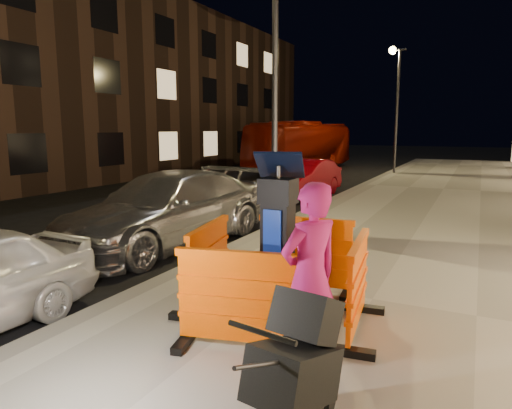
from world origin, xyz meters
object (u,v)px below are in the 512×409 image
at_px(barrier_front, 239,301).
at_px(barrier_kerbside, 209,264).
at_px(bus_doubledecker, 302,171).
at_px(man, 310,277).
at_px(barrier_bldgside, 357,286).
at_px(stroller, 293,367).
at_px(car_silver, 168,245).
at_px(parking_kiosk, 278,241).
at_px(car_red, 303,197).
at_px(barrier_back, 305,255).

height_order(barrier_front, barrier_kerbside, same).
distance_m(bus_doubledecker, man, 22.05).
distance_m(barrier_kerbside, barrier_bldgside, 1.90).
bearing_deg(man, stroller, 42.45).
bearing_deg(bus_doubledecker, car_silver, -75.52).
xyz_separation_m(parking_kiosk, car_red, (-3.45, 10.23, -1.08)).
relative_size(barrier_kerbside, man, 0.75).
bearing_deg(barrier_bldgside, barrier_kerbside, 83.37).
bearing_deg(barrier_bldgside, car_red, 16.64).
relative_size(car_red, stroller, 3.96).
distance_m(parking_kiosk, barrier_front, 1.03).
bearing_deg(bus_doubledecker, car_red, -66.14).
distance_m(barrier_back, man, 2.08).
xyz_separation_m(barrier_bldgside, car_silver, (-4.55, 2.64, -0.67)).
relative_size(car_silver, man, 2.92).
relative_size(barrier_back, barrier_bldgside, 1.00).
relative_size(car_red, man, 2.24).
bearing_deg(car_silver, stroller, -38.74).
distance_m(barrier_front, barrier_kerbside, 1.34).
xyz_separation_m(barrier_front, barrier_kerbside, (-0.95, 0.95, 0.00)).
distance_m(barrier_front, barrier_back, 1.90).
xyz_separation_m(car_silver, bus_doubledecker, (-3.42, 17.01, 0.00)).
height_order(barrier_bldgside, man, man).
relative_size(barrier_back, car_silver, 0.26).
xyz_separation_m(car_silver, man, (4.34, -3.60, 1.03)).
relative_size(car_silver, stroller, 5.16).
bearing_deg(car_red, barrier_bldgside, -62.17).
bearing_deg(barrier_back, man, -74.56).
distance_m(barrier_back, barrier_bldgside, 1.34).
bearing_deg(barrier_kerbside, barrier_front, -145.63).
bearing_deg(bus_doubledecker, barrier_kerbside, -69.72).
relative_size(parking_kiosk, car_silver, 0.36).
bearing_deg(barrier_kerbside, bus_doubledecker, 6.52).
distance_m(car_silver, stroller, 6.42).
height_order(car_silver, car_red, car_silver).
bearing_deg(car_silver, car_red, 94.87).
bearing_deg(barrier_front, barrier_bldgside, 31.37).
height_order(barrier_front, man, man).
bearing_deg(barrier_front, parking_kiosk, 76.37).
distance_m(barrier_kerbside, man, 1.97).
height_order(barrier_back, barrier_bldgside, same).
relative_size(barrier_back, man, 0.75).
height_order(man, stroller, man).
height_order(barrier_front, barrier_bldgside, same).
height_order(barrier_kerbside, bus_doubledecker, bus_doubledecker).
distance_m(barrier_bldgside, car_silver, 5.30).
bearing_deg(car_red, bus_doubledecker, 115.30).
relative_size(bus_doubledecker, stroller, 9.97).
distance_m(parking_kiosk, bus_doubledecker, 20.90).
distance_m(parking_kiosk, barrier_bldgside, 1.03).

